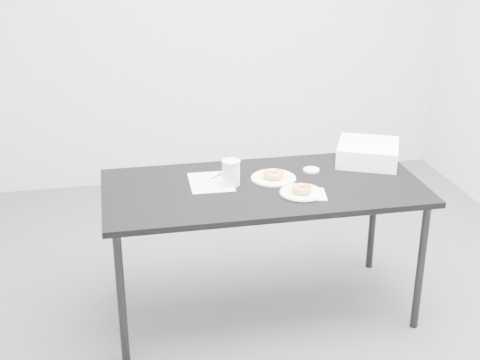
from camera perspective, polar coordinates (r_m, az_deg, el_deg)
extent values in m
plane|color=#505055|center=(3.95, 1.61, -10.57)|extent=(4.00, 4.00, 0.00)
cube|color=silver|center=(5.33, -3.33, 13.84)|extent=(4.00, 0.02, 2.70)
cube|color=black|center=(3.56, 2.00, -0.68)|extent=(1.70, 0.81, 0.03)
cylinder|color=black|center=(3.36, -10.08, -10.01)|extent=(0.04, 0.04, 0.74)
cylinder|color=black|center=(3.94, -10.42, -4.83)|extent=(0.04, 0.04, 0.74)
cylinder|color=black|center=(3.70, 15.14, -7.23)|extent=(0.04, 0.04, 0.74)
cylinder|color=black|center=(4.23, 11.29, -2.89)|extent=(0.04, 0.04, 0.74)
cube|color=white|center=(3.59, -2.50, -0.17)|extent=(0.24, 0.30, 0.00)
cube|color=green|center=(3.68, -1.49, 0.49)|extent=(0.05, 0.05, 0.00)
cylinder|color=#0D8F96|center=(3.67, -1.77, 0.46)|extent=(0.11, 0.09, 0.01)
cube|color=white|center=(3.45, 6.01, -1.22)|extent=(0.18, 0.18, 0.00)
cylinder|color=white|center=(3.46, 5.28, -1.08)|extent=(0.23, 0.23, 0.01)
torus|color=#E18D47|center=(3.45, 5.29, -0.76)|extent=(0.13, 0.13, 0.04)
cylinder|color=white|center=(3.63, 2.87, 0.17)|extent=(0.24, 0.24, 0.01)
torus|color=#E18D47|center=(3.63, 2.88, 0.49)|extent=(0.14, 0.14, 0.04)
cylinder|color=white|center=(3.53, -0.77, 0.64)|extent=(0.09, 0.09, 0.14)
cylinder|color=white|center=(3.75, 6.11, 0.86)|extent=(0.09, 0.09, 0.01)
cube|color=white|center=(3.92, 10.85, 2.30)|extent=(0.45, 0.45, 0.11)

